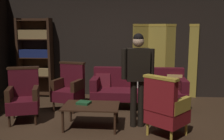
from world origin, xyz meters
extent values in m
plane|color=#3D2819|center=(0.00, 0.00, 0.00)|extent=(10.00, 10.00, 0.00)
cube|color=black|center=(0.00, 2.45, 1.40)|extent=(7.20, 0.10, 2.80)
cube|color=#B29338|center=(0.61, 2.27, 0.95)|extent=(0.41, 0.27, 1.90)
cube|color=gold|center=(0.61, 2.27, 1.87)|extent=(0.41, 0.28, 0.06)
cube|color=#B29338|center=(1.02, 2.33, 0.95)|extent=(0.45, 0.16, 1.90)
cube|color=gold|center=(1.02, 2.33, 1.87)|extent=(0.45, 0.17, 0.06)
cube|color=#B29338|center=(1.44, 2.38, 0.95)|extent=(0.41, 0.26, 1.90)
cube|color=gold|center=(1.44, 2.38, 1.87)|extent=(0.42, 0.27, 0.06)
cube|color=#B29338|center=(1.85, 2.41, 0.95)|extent=(0.44, 0.20, 1.90)
cube|color=gold|center=(1.85, 2.41, 1.87)|extent=(0.44, 0.21, 0.06)
cube|color=#382114|center=(-2.57, 2.18, 1.02)|extent=(0.06, 0.32, 2.05)
cube|color=#382114|center=(-1.73, 2.18, 1.02)|extent=(0.06, 0.32, 2.05)
cube|color=#382114|center=(-2.15, 2.33, 1.02)|extent=(0.90, 0.02, 2.05)
cube|color=#382114|center=(-2.15, 2.18, 0.06)|extent=(0.86, 0.30, 0.02)
cube|color=#382114|center=(-2.15, 2.18, 0.54)|extent=(0.86, 0.30, 0.02)
cube|color=#9E7A47|center=(-2.15, 2.16, 0.65)|extent=(0.78, 0.22, 0.19)
cube|color=#382114|center=(-2.15, 2.18, 1.02)|extent=(0.86, 0.30, 0.02)
cube|color=navy|center=(-2.15, 2.16, 1.14)|extent=(0.78, 0.22, 0.20)
cube|color=#382114|center=(-2.15, 2.18, 1.51)|extent=(0.86, 0.30, 0.02)
cube|color=#9E7A47|center=(-2.15, 2.16, 1.64)|extent=(0.78, 0.22, 0.23)
cube|color=#382114|center=(-2.15, 2.18, 1.99)|extent=(0.86, 0.30, 0.02)
cylinder|color=#382114|center=(-0.40, 1.05, 0.11)|extent=(0.07, 0.07, 0.22)
cylinder|color=#382114|center=(1.50, 1.05, 0.11)|extent=(0.07, 0.07, 0.22)
cylinder|color=#382114|center=(-0.40, 1.65, 0.11)|extent=(0.07, 0.07, 0.22)
cylinder|color=#382114|center=(1.50, 1.65, 0.11)|extent=(0.07, 0.07, 0.22)
cube|color=#4C0F19|center=(0.55, 1.35, 0.32)|extent=(2.10, 0.76, 0.20)
cube|color=#4C0F19|center=(0.55, 1.66, 0.65)|extent=(2.10, 0.18, 0.46)
cube|color=#4C0F19|center=(-0.43, 1.35, 0.55)|extent=(0.16, 0.68, 0.26)
cube|color=#4C0F19|center=(1.53, 1.35, 0.55)|extent=(0.16, 0.68, 0.26)
cube|color=maroon|center=(-0.28, 1.55, 0.57)|extent=(0.36, 0.21, 0.35)
cube|color=beige|center=(0.55, 1.55, 0.57)|extent=(0.34, 0.15, 0.35)
cube|color=tan|center=(1.38, 1.55, 0.57)|extent=(0.36, 0.19, 0.35)
cylinder|color=#382114|center=(-0.77, -0.19, 0.20)|extent=(0.04, 0.04, 0.39)
cylinder|color=#382114|center=(0.13, -0.19, 0.20)|extent=(0.04, 0.04, 0.39)
cylinder|color=#382114|center=(-0.77, 0.35, 0.20)|extent=(0.04, 0.04, 0.39)
cylinder|color=#382114|center=(0.13, 0.35, 0.20)|extent=(0.04, 0.04, 0.39)
cube|color=#382114|center=(-0.32, 0.08, 0.41)|extent=(1.00, 0.64, 0.03)
cylinder|color=gold|center=(1.33, -0.11, 0.11)|extent=(0.04, 0.04, 0.22)
cylinder|color=gold|center=(0.98, 0.18, 0.11)|extent=(0.04, 0.04, 0.22)
cylinder|color=gold|center=(1.04, -0.47, 0.11)|extent=(0.04, 0.04, 0.22)
cylinder|color=gold|center=(0.69, -0.17, 0.11)|extent=(0.04, 0.04, 0.22)
cube|color=maroon|center=(1.01, -0.14, 0.34)|extent=(0.79, 0.79, 0.24)
cube|color=maroon|center=(0.86, -0.32, 0.73)|extent=(0.51, 0.45, 0.54)
cube|color=gold|center=(0.86, -0.32, 1.02)|extent=(0.54, 0.49, 0.04)
cube|color=gold|center=(1.19, -0.30, 0.57)|extent=(0.39, 0.44, 0.22)
cube|color=gold|center=(0.83, 0.01, 0.57)|extent=(0.39, 0.44, 0.22)
cylinder|color=#382114|center=(-1.28, 0.90, 0.11)|extent=(0.04, 0.04, 0.22)
cylinder|color=#382114|center=(-0.83, 0.79, 0.11)|extent=(0.04, 0.04, 0.22)
cylinder|color=#382114|center=(-1.17, 1.35, 0.11)|extent=(0.04, 0.04, 0.22)
cylinder|color=#382114|center=(-0.72, 1.24, 0.11)|extent=(0.04, 0.04, 0.22)
cube|color=#4C0F19|center=(-1.00, 1.07, 0.34)|extent=(0.68, 0.68, 0.24)
cube|color=#4C0F19|center=(-0.94, 1.29, 0.73)|extent=(0.57, 0.25, 0.54)
cube|color=#382114|center=(-0.94, 1.29, 1.02)|extent=(0.61, 0.27, 0.04)
cube|color=#382114|center=(-1.23, 1.13, 0.57)|extent=(0.21, 0.51, 0.22)
cube|color=#382114|center=(-0.77, 1.01, 0.57)|extent=(0.21, 0.51, 0.22)
cylinder|color=#382114|center=(-1.81, -0.03, 0.11)|extent=(0.04, 0.04, 0.22)
cylinder|color=#382114|center=(-1.37, 0.11, 0.11)|extent=(0.04, 0.04, 0.22)
cylinder|color=#382114|center=(-1.94, 0.41, 0.11)|extent=(0.04, 0.04, 0.22)
cylinder|color=#382114|center=(-1.50, 0.55, 0.11)|extent=(0.04, 0.04, 0.22)
cube|color=#4C0F19|center=(-1.66, 0.26, 0.34)|extent=(0.70, 0.70, 0.24)
cube|color=#4C0F19|center=(-1.72, 0.48, 0.73)|extent=(0.57, 0.28, 0.54)
cube|color=#382114|center=(-1.72, 0.48, 1.02)|extent=(0.61, 0.30, 0.04)
cube|color=#382114|center=(-1.89, 0.19, 0.57)|extent=(0.23, 0.50, 0.22)
cube|color=#382114|center=(-1.43, 0.33, 0.57)|extent=(0.23, 0.50, 0.22)
cylinder|color=black|center=(0.58, 0.23, 0.43)|extent=(0.12, 0.12, 0.86)
cylinder|color=black|center=(0.44, 0.21, 0.43)|extent=(0.12, 0.12, 0.86)
cube|color=maroon|center=(0.51, 0.22, 0.90)|extent=(0.34, 0.21, 0.09)
cube|color=black|center=(0.51, 0.22, 1.15)|extent=(0.43, 0.27, 0.58)
cube|color=white|center=(0.50, 0.33, 1.18)|extent=(0.14, 0.03, 0.41)
cube|color=maroon|center=(0.50, 0.33, 1.41)|extent=(0.09, 0.03, 0.04)
cylinder|color=black|center=(0.76, 0.26, 1.16)|extent=(0.09, 0.09, 0.54)
cylinder|color=black|center=(0.27, 0.18, 1.16)|extent=(0.09, 0.09, 0.54)
sphere|color=tan|center=(0.51, 0.22, 1.56)|extent=(0.20, 0.20, 0.20)
sphere|color=black|center=(0.51, 0.22, 1.61)|extent=(0.18, 0.18, 0.18)
cube|color=#1E4C28|center=(-0.46, 0.15, 0.44)|extent=(0.27, 0.25, 0.04)
camera|label=1|loc=(0.44, -4.27, 1.78)|focal=40.69mm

